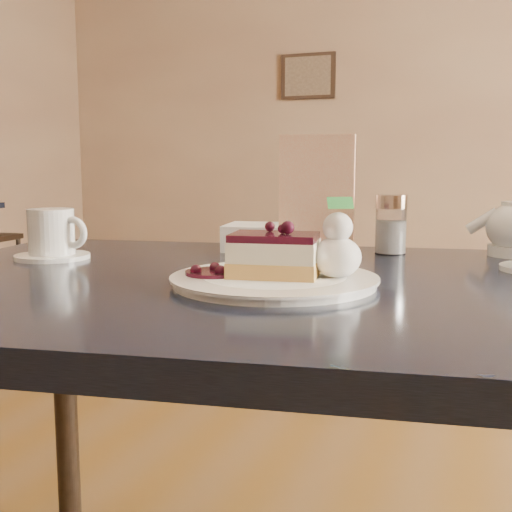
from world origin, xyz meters
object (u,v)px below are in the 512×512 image
(main_table, at_px, (280,331))
(coffee_set, at_px, (53,237))
(cheesecake_slice, at_px, (274,255))
(dessert_plate, at_px, (274,281))

(main_table, bearing_deg, coffee_set, 164.80)
(main_table, distance_m, cheesecake_slice, 0.13)
(dessert_plate, bearing_deg, coffee_set, 167.94)
(cheesecake_slice, bearing_deg, coffee_set, 158.74)
(main_table, xyz_separation_m, cheesecake_slice, (0.01, -0.05, 0.12))
(coffee_set, bearing_deg, dessert_plate, -12.06)
(main_table, relative_size, dessert_plate, 4.70)
(main_table, distance_m, coffee_set, 0.46)
(cheesecake_slice, bearing_deg, main_table, 90.00)
(cheesecake_slice, bearing_deg, dessert_plate, 0.00)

